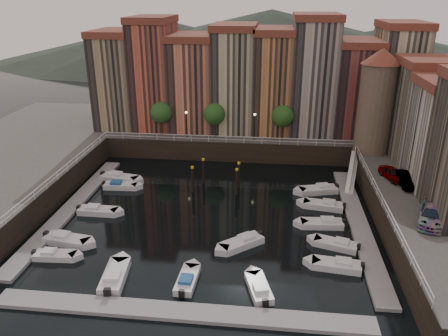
# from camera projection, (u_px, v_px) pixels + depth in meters

# --- Properties ---
(ground) EXTENTS (200.00, 200.00, 0.00)m
(ground) POSITION_uv_depth(u_px,v_px,m) (211.00, 212.00, 49.69)
(ground) COLOR black
(ground) RESTS_ON ground
(quay_far) EXTENTS (80.00, 20.00, 3.00)m
(quay_far) POSITION_uv_depth(u_px,v_px,m) (233.00, 132.00, 73.08)
(quay_far) COLOR black
(quay_far) RESTS_ON ground
(dock_left) EXTENTS (2.00, 28.00, 0.35)m
(dock_left) POSITION_uv_depth(u_px,v_px,m) (71.00, 207.00, 50.41)
(dock_left) COLOR gray
(dock_left) RESTS_ON ground
(dock_right) EXTENTS (2.00, 28.00, 0.35)m
(dock_right) POSITION_uv_depth(u_px,v_px,m) (358.00, 223.00, 47.01)
(dock_right) COLOR gray
(dock_right) RESTS_ON ground
(dock_near) EXTENTS (30.00, 2.00, 0.35)m
(dock_near) POSITION_uv_depth(u_px,v_px,m) (180.00, 312.00, 33.97)
(dock_near) COLOR gray
(dock_near) RESTS_ON ground
(mountains) EXTENTS (145.00, 100.00, 18.00)m
(mountains) POSITION_uv_depth(u_px,v_px,m) (261.00, 41.00, 147.85)
(mountains) COLOR #2D382D
(mountains) RESTS_ON ground
(far_terrace) EXTENTS (48.70, 10.30, 17.50)m
(far_terrace) POSITION_uv_depth(u_px,v_px,m) (253.00, 79.00, 66.88)
(far_terrace) COLOR #937E5D
(far_terrace) RESTS_ON quay_far
(corner_tower) EXTENTS (5.20, 5.20, 13.80)m
(corner_tower) POSITION_uv_depth(u_px,v_px,m) (377.00, 100.00, 57.12)
(corner_tower) COLOR #6B5B4C
(corner_tower) RESTS_ON quay_right
(promenade_trees) EXTENTS (21.20, 3.20, 5.20)m
(promenade_trees) POSITION_uv_depth(u_px,v_px,m) (219.00, 114.00, 64.12)
(promenade_trees) COLOR black
(promenade_trees) RESTS_ON quay_far
(street_lamps) EXTENTS (10.36, 0.36, 4.18)m
(street_lamps) POSITION_uv_depth(u_px,v_px,m) (220.00, 121.00, 63.43)
(street_lamps) COLOR black
(street_lamps) RESTS_ON quay_far
(railings) EXTENTS (36.08, 34.04, 0.52)m
(railings) POSITION_uv_depth(u_px,v_px,m) (216.00, 166.00, 52.77)
(railings) COLOR white
(railings) RESTS_ON ground
(gangway) EXTENTS (2.78, 8.32, 3.73)m
(gangway) POSITION_uv_depth(u_px,v_px,m) (352.00, 170.00, 56.39)
(gangway) COLOR white
(gangway) RESTS_ON ground
(mooring_pilings) EXTENTS (5.93, 3.31, 3.78)m
(mooring_pilings) POSITION_uv_depth(u_px,v_px,m) (218.00, 177.00, 54.87)
(mooring_pilings) COLOR black
(mooring_pilings) RESTS_ON ground
(boat_left_0) EXTENTS (4.19, 1.72, 0.95)m
(boat_left_0) POSITION_uv_depth(u_px,v_px,m) (54.00, 255.00, 41.02)
(boat_left_0) COLOR silver
(boat_left_0) RESTS_ON ground
(boat_left_1) EXTENTS (5.03, 2.48, 1.13)m
(boat_left_1) POSITION_uv_depth(u_px,v_px,m) (66.00, 240.00, 43.46)
(boat_left_1) COLOR silver
(boat_left_1) RESTS_ON ground
(boat_left_2) EXTENTS (4.66, 1.72, 1.07)m
(boat_left_2) POSITION_uv_depth(u_px,v_px,m) (97.00, 211.00, 49.27)
(boat_left_2) COLOR silver
(boat_left_2) RESTS_ON ground
(boat_left_3) EXTENTS (4.46, 1.79, 1.02)m
(boat_left_3) POSITION_uv_depth(u_px,v_px,m) (120.00, 186.00, 55.66)
(boat_left_3) COLOR silver
(boat_left_3) RESTS_ON ground
(boat_left_4) EXTENTS (5.41, 2.79, 1.21)m
(boat_left_4) POSITION_uv_depth(u_px,v_px,m) (119.00, 178.00, 57.83)
(boat_left_4) COLOR silver
(boat_left_4) RESTS_ON ground
(boat_right_0) EXTENTS (4.72, 2.19, 1.06)m
(boat_right_0) POSITION_uv_depth(u_px,v_px,m) (338.00, 265.00, 39.46)
(boat_right_0) COLOR silver
(boat_right_0) RESTS_ON ground
(boat_right_1) EXTENTS (4.54, 2.80, 1.02)m
(boat_right_1) POSITION_uv_depth(u_px,v_px,m) (337.00, 244.00, 42.74)
(boat_right_1) COLOR silver
(boat_right_1) RESTS_ON ground
(boat_right_2) EXTENTS (4.77, 2.03, 1.08)m
(boat_right_2) POSITION_uv_depth(u_px,v_px,m) (323.00, 224.00, 46.53)
(boat_right_2) COLOR silver
(boat_right_2) RESTS_ON ground
(boat_right_3) EXTENTS (4.89, 2.44, 1.10)m
(boat_right_3) POSITION_uv_depth(u_px,v_px,m) (324.00, 205.00, 50.50)
(boat_right_3) COLOR silver
(boat_right_3) RESTS_ON ground
(boat_right_4) EXTENTS (5.11, 3.02, 1.14)m
(boat_right_4) POSITION_uv_depth(u_px,v_px,m) (319.00, 190.00, 54.44)
(boat_right_4) COLOR silver
(boat_right_4) RESTS_ON ground
(boat_near_1) EXTENTS (2.41, 5.27, 1.19)m
(boat_near_1) POSITION_uv_depth(u_px,v_px,m) (115.00, 277.00, 37.79)
(boat_near_1) COLOR silver
(boat_near_1) RESTS_ON ground
(boat_near_2) EXTENTS (1.71, 4.33, 0.99)m
(boat_near_2) POSITION_uv_depth(u_px,v_px,m) (187.00, 280.00, 37.46)
(boat_near_2) COLOR silver
(boat_near_2) RESTS_ON ground
(boat_near_3) EXTENTS (2.69, 4.49, 1.01)m
(boat_near_3) POSITION_uv_depth(u_px,v_px,m) (259.00, 288.00, 36.41)
(boat_near_3) COLOR silver
(boat_near_3) RESTS_ON ground
(car_a) EXTENTS (2.81, 4.35, 1.38)m
(car_a) POSITION_uv_depth(u_px,v_px,m) (392.00, 174.00, 50.54)
(car_a) COLOR gray
(car_a) RESTS_ON quay_right
(car_b) EXTENTS (1.99, 4.64, 1.49)m
(car_b) POSITION_uv_depth(u_px,v_px,m) (406.00, 180.00, 48.84)
(car_b) COLOR gray
(car_b) RESTS_ON quay_right
(car_c) EXTENTS (3.89, 5.88, 1.58)m
(car_c) POSITION_uv_depth(u_px,v_px,m) (431.00, 216.00, 40.95)
(car_c) COLOR gray
(car_c) RESTS_ON quay_right
(boat_extra_164) EXTENTS (4.57, 4.25, 1.10)m
(boat_extra_164) POSITION_uv_depth(u_px,v_px,m) (242.00, 243.00, 42.99)
(boat_extra_164) COLOR silver
(boat_extra_164) RESTS_ON ground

